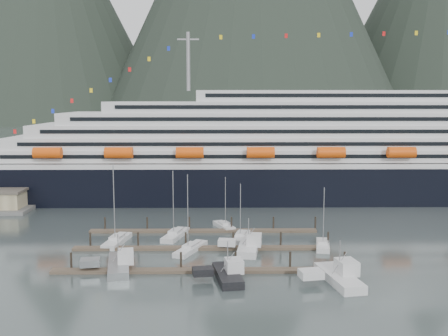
{
  "coord_description": "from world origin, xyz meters",
  "views": [
    {
      "loc": [
        -1.94,
        -92.3,
        27.84
      ],
      "look_at": [
        -0.53,
        22.0,
        12.9
      ],
      "focal_mm": 42.0,
      "sensor_mm": 36.0,
      "label": 1
    }
  ],
  "objects": [
    {
      "name": "ground",
      "position": [
        0.0,
        0.0,
        0.0
      ],
      "size": [
        1600.0,
        1600.0,
        0.0
      ],
      "primitive_type": "plane",
      "color": "#404C4B",
      "rests_on": "ground"
    },
    {
      "name": "sailboat_d",
      "position": [
        -6.98,
        1.79,
        0.42
      ],
      "size": [
        6.16,
        10.34,
        14.89
      ],
      "rotation": [
        0.0,
        0.0,
        1.17
      ],
      "color": "silver",
      "rests_on": "ground"
    },
    {
      "name": "dock_near",
      "position": [
        -4.93,
        -9.95,
        0.31
      ],
      "size": [
        48.18,
        2.28,
        3.2
      ],
      "color": "#4B4030",
      "rests_on": "ground"
    },
    {
      "name": "sailboat_h",
      "position": [
        18.0,
        3.9,
        0.4
      ],
      "size": [
        3.88,
        8.58,
        12.09
      ],
      "rotation": [
        0.0,
        0.0,
        1.38
      ],
      "color": "silver",
      "rests_on": "ground"
    },
    {
      "name": "dock_mid",
      "position": [
        -4.93,
        3.05,
        0.31
      ],
      "size": [
        48.18,
        2.28,
        3.2
      ],
      "color": "#4B4030",
      "rests_on": "ground"
    },
    {
      "name": "sailboat_e",
      "position": [
        -10.57,
        11.68,
        0.43
      ],
      "size": [
        5.31,
        10.7,
        14.34
      ],
      "rotation": [
        0.0,
        0.0,
        1.31
      ],
      "color": "silver",
      "rests_on": "ground"
    },
    {
      "name": "sailboat_c",
      "position": [
        2.75,
        10.07,
        0.4
      ],
      "size": [
        4.26,
        9.1,
        11.83
      ],
      "rotation": [
        0.0,
        0.0,
        1.35
      ],
      "color": "silver",
      "rests_on": "ground"
    },
    {
      "name": "trawler_a",
      "position": [
        -18.49,
        -8.51,
        0.85
      ],
      "size": [
        9.0,
        12.35,
        6.55
      ],
      "rotation": [
        0.0,
        0.0,
        1.75
      ],
      "color": "gray",
      "rests_on": "ground"
    },
    {
      "name": "trawler_b",
      "position": [
        -0.53,
        -13.53,
        0.86
      ],
      "size": [
        8.15,
        10.67,
        6.65
      ],
      "rotation": [
        0.0,
        0.0,
        1.73
      ],
      "color": "black",
      "rests_on": "ground"
    },
    {
      "name": "trawler_e",
      "position": [
        3.62,
        1.73,
        0.88
      ],
      "size": [
        8.27,
        10.84,
        6.79
      ],
      "rotation": [
        0.0,
        0.0,
        1.44
      ],
      "color": "silver",
      "rests_on": "ground"
    },
    {
      "name": "cruise_ship",
      "position": [
        30.03,
        54.94,
        12.04
      ],
      "size": [
        210.0,
        30.4,
        50.3
      ],
      "color": "black",
      "rests_on": "ground"
    },
    {
      "name": "sailboat_f",
      "position": [
        -0.57,
        19.5,
        0.4
      ],
      "size": [
        5.03,
        8.1,
        11.74
      ],
      "rotation": [
        0.0,
        0.0,
        1.96
      ],
      "color": "silver",
      "rests_on": "ground"
    },
    {
      "name": "dock_far",
      "position": [
        -4.93,
        16.05,
        0.31
      ],
      "size": [
        48.18,
        2.28,
        3.2
      ],
      "color": "#4B4030",
      "rests_on": "ground"
    },
    {
      "name": "sailboat_b",
      "position": [
        -21.6,
        7.25,
        0.44
      ],
      "size": [
        4.29,
        10.79,
        15.99
      ],
      "rotation": [
        0.0,
        0.0,
        1.42
      ],
      "color": "silver",
      "rests_on": "ground"
    },
    {
      "name": "trawler_d",
      "position": [
        16.57,
        -15.03,
        0.91
      ],
      "size": [
        9.32,
        12.51,
        7.19
      ],
      "rotation": [
        0.0,
        0.0,
        1.75
      ],
      "color": "silver",
      "rests_on": "ground"
    }
  ]
}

